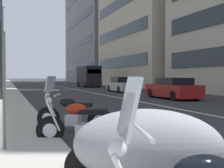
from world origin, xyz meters
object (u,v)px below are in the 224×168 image
delivery_van_ahead (88,76)px  motorcycle_nearest_camera (83,125)px  car_lead_in_lane (172,89)px  parking_sign_by_curb (4,64)px  motorcycle_by_sign_pole (146,147)px  car_mid_block_traffic (122,85)px  motorcycle_mid_row (72,115)px  street_lamp_with_banners (7,12)px

delivery_van_ahead → motorcycle_nearest_camera: bearing=163.8°
car_lead_in_lane → parking_sign_by_curb: size_ratio=1.77×
motorcycle_by_sign_pole → motorcycle_nearest_camera: bearing=-61.3°
car_mid_block_traffic → delivery_van_ahead: (12.82, -0.37, 0.86)m
car_mid_block_traffic → motorcycle_mid_row: bearing=154.2°
motorcycle_by_sign_pole → motorcycle_mid_row: bearing=-62.8°
car_lead_in_lane → parking_sign_by_curb: 14.60m
car_mid_block_traffic → motorcycle_by_sign_pole: bearing=159.0°
car_mid_block_traffic → parking_sign_by_curb: parking_sign_by_curb is taller
motorcycle_by_sign_pole → car_lead_in_lane: car_lead_in_lane is taller
motorcycle_nearest_camera → motorcycle_mid_row: 1.42m
motorcycle_by_sign_pole → motorcycle_mid_row: (4.16, 0.01, -0.14)m
car_mid_block_traffic → parking_sign_by_curb: bearing=152.6°
motorcycle_by_sign_pole → street_lamp_with_banners: 14.93m
motorcycle_nearest_camera → parking_sign_by_curb: 2.10m
motorcycle_by_sign_pole → car_mid_block_traffic: 22.81m
car_lead_in_lane → parking_sign_by_curb: bearing=136.5°
car_lead_in_lane → delivery_van_ahead: bearing=0.2°
motorcycle_nearest_camera → parking_sign_by_curb: size_ratio=0.78×
motorcycle_nearest_camera → delivery_van_ahead: 32.51m
motorcycle_mid_row → delivery_van_ahead: size_ratio=0.33×
motorcycle_mid_row → delivery_van_ahead: delivery_van_ahead is taller
motorcycle_nearest_camera → motorcycle_mid_row: (1.41, -0.07, 0.03)m
motorcycle_nearest_camera → delivery_van_ahead: (31.21, -9.04, 1.10)m
motorcycle_nearest_camera → motorcycle_by_sign_pole: bearing=113.4°
motorcycle_by_sign_pole → delivery_van_ahead: size_ratio=0.39×
motorcycle_by_sign_pole → parking_sign_by_curb: (2.25, 1.67, 1.11)m
street_lamp_with_banners → car_mid_block_traffic: bearing=-55.3°
car_mid_block_traffic → delivery_van_ahead: 12.86m
car_lead_in_lane → street_lamp_with_banners: street_lamp_with_banners is taller
car_mid_block_traffic → street_lamp_with_banners: (-7.01, 10.13, 4.53)m
delivery_van_ahead → street_lamp_with_banners: (-19.83, 10.50, 3.67)m
motorcycle_nearest_camera → street_lamp_with_banners: bearing=-60.9°
motorcycle_mid_row → car_lead_in_lane: 12.05m
motorcycle_nearest_camera → motorcycle_mid_row: motorcycle_mid_row is taller
motorcycle_by_sign_pole → street_lamp_with_banners: (14.12, 1.54, 4.60)m
parking_sign_by_curb → motorcycle_mid_row: bearing=-40.9°
car_lead_in_lane → street_lamp_with_banners: (1.52, 10.12, 4.53)m
motorcycle_by_sign_pole → motorcycle_nearest_camera: size_ratio=1.04×
motorcycle_by_sign_pole → car_lead_in_lane: (12.60, -8.58, 0.08)m
motorcycle_nearest_camera → delivery_van_ahead: bearing=-84.4°
motorcycle_by_sign_pole → parking_sign_by_curb: parking_sign_by_curb is taller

